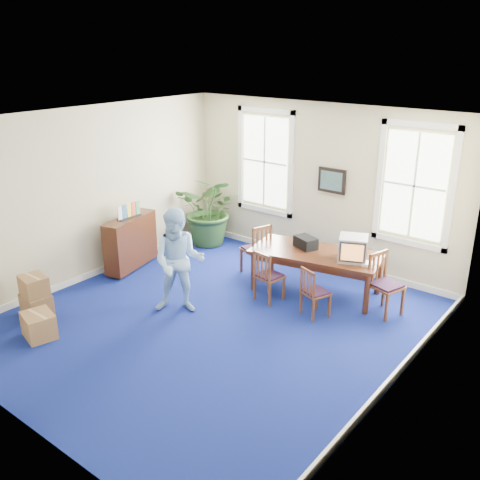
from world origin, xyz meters
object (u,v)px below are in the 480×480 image
Objects in this scene: man at (179,262)px; credenza at (131,244)px; cardboard_boxes at (47,296)px; potted_plant at (211,210)px; chair_near_left at (269,275)px; conference_table at (315,272)px; crt_tv at (353,248)px.

man is 2.18m from credenza.
cardboard_boxes is at bearing -172.15° from man.
credenza reaches higher than cardboard_boxes.
man is at bearing -58.34° from potted_plant.
chair_near_left is 0.72× the size of cardboard_boxes.
chair_near_left is 0.58× the size of potted_plant.
man is at bearing -136.02° from conference_table.
credenza is (-2.96, -0.54, 0.04)m from chair_near_left.
credenza is 2.05m from potted_plant.
crt_tv is 0.32× the size of potted_plant.
cardboard_boxes is (-3.63, -3.56, -0.62)m from crt_tv.
conference_table is 4.44× the size of crt_tv.
potted_plant reaches higher than chair_near_left.
man is at bearing 60.94° from chair_near_left.
crt_tv is 0.55× the size of chair_near_left.
conference_table is 1.76× the size of cardboard_boxes.
conference_table is 2.51m from man.
crt_tv reaches higher than cardboard_boxes.
conference_table is at bearing 49.87° from cardboard_boxes.
chair_near_left is 1.62m from man.
conference_table is 1.27× the size of man.
man is (-2.07, -2.07, -0.09)m from crt_tv.
chair_near_left is 3.01m from credenza.
credenza is at bearing 101.97° from cardboard_boxes.
crt_tv is 4.34m from credenza.
potted_plant is at bearing 91.49° from cardboard_boxes.
conference_table is 4.59m from cardboard_boxes.
credenza is 1.00× the size of cardboard_boxes.
potted_plant is at bearing 156.00° from conference_table.
crt_tv is (0.67, 0.05, 0.60)m from conference_table.
conference_table is 0.90m from crt_tv.
crt_tv is 5.12m from cardboard_boxes.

